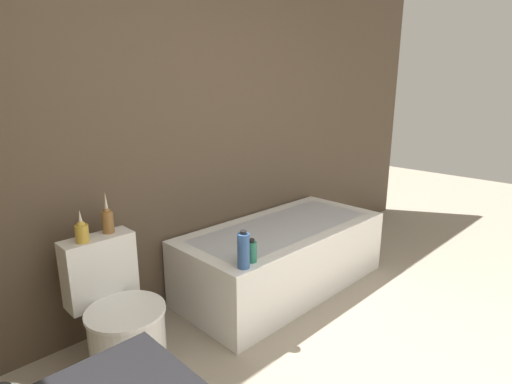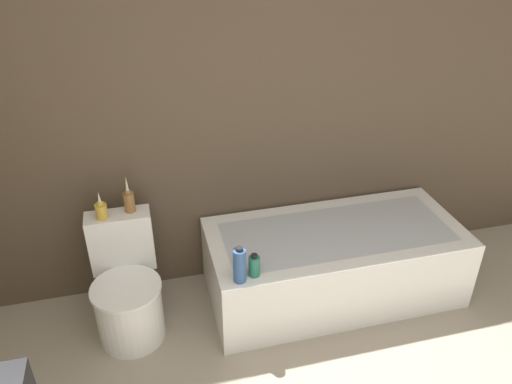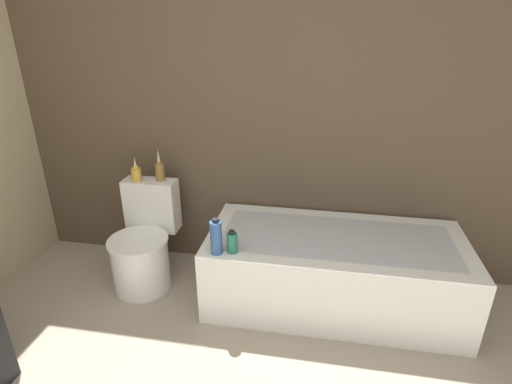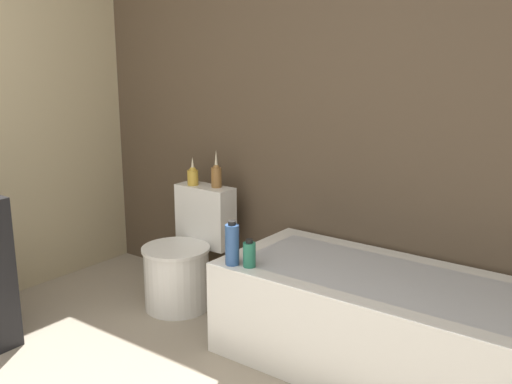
# 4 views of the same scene
# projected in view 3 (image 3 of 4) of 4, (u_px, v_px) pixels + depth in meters

# --- Properties ---
(wall_back_tiled) EXTENTS (6.40, 0.06, 2.60)m
(wall_back_tiled) POSITION_uv_depth(u_px,v_px,m) (243.00, 100.00, 2.82)
(wall_back_tiled) COLOR brown
(wall_back_tiled) RESTS_ON ground_plane
(bathtub) EXTENTS (1.69, 0.78, 0.51)m
(bathtub) POSITION_uv_depth(u_px,v_px,m) (333.00, 269.00, 2.72)
(bathtub) COLOR white
(bathtub) RESTS_ON ground
(toilet) EXTENTS (0.43, 0.58, 0.74)m
(toilet) POSITION_uv_depth(u_px,v_px,m) (144.00, 247.00, 2.92)
(toilet) COLOR white
(toilet) RESTS_ON ground
(vase_gold) EXTENTS (0.07, 0.07, 0.18)m
(vase_gold) POSITION_uv_depth(u_px,v_px,m) (136.00, 173.00, 2.90)
(vase_gold) COLOR gold
(vase_gold) RESTS_ON toilet
(vase_silver) EXTENTS (0.07, 0.07, 0.24)m
(vase_silver) POSITION_uv_depth(u_px,v_px,m) (160.00, 170.00, 2.90)
(vase_silver) COLOR olive
(vase_silver) RESTS_ON toilet
(shampoo_bottle_tall) EXTENTS (0.07, 0.07, 0.23)m
(shampoo_bottle_tall) POSITION_uv_depth(u_px,v_px,m) (216.00, 237.00, 2.41)
(shampoo_bottle_tall) COLOR #335999
(shampoo_bottle_tall) RESTS_ON bathtub
(shampoo_bottle_short) EXTENTS (0.07, 0.07, 0.15)m
(shampoo_bottle_short) POSITION_uv_depth(u_px,v_px,m) (232.00, 242.00, 2.43)
(shampoo_bottle_short) COLOR #267259
(shampoo_bottle_short) RESTS_ON bathtub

